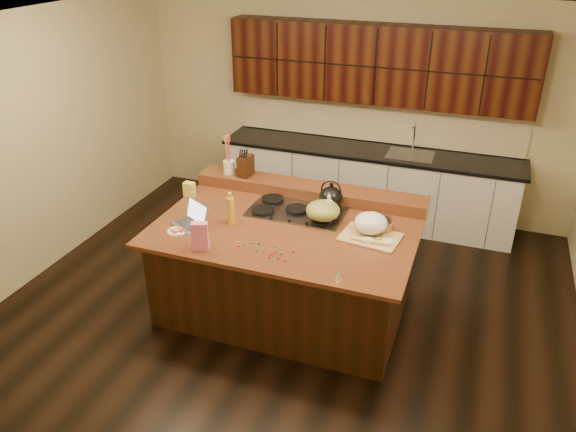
% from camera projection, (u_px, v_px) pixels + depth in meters
% --- Properties ---
extents(room, '(5.52, 5.02, 2.72)m').
position_uv_depth(room, '(286.00, 184.00, 4.99)').
color(room, black).
rests_on(room, ground).
extents(island, '(2.40, 1.60, 0.92)m').
position_uv_depth(island, '(286.00, 268.00, 5.39)').
color(island, black).
rests_on(island, ground).
extents(back_ledge, '(2.40, 0.30, 0.12)m').
position_uv_depth(back_ledge, '(310.00, 190.00, 5.74)').
color(back_ledge, black).
rests_on(back_ledge, island).
extents(cooktop, '(0.92, 0.52, 0.05)m').
position_uv_depth(cooktop, '(297.00, 211.00, 5.43)').
color(cooktop, gray).
rests_on(cooktop, island).
extents(back_counter, '(3.70, 0.66, 2.40)m').
position_uv_depth(back_counter, '(371.00, 145.00, 6.92)').
color(back_counter, silver).
rests_on(back_counter, ground).
extents(kettle, '(0.27, 0.27, 0.21)m').
position_uv_depth(kettle, '(331.00, 197.00, 5.38)').
color(kettle, black).
rests_on(kettle, cooktop).
extents(green_bowl, '(0.33, 0.33, 0.17)m').
position_uv_depth(green_bowl, '(323.00, 210.00, 5.17)').
color(green_bowl, olive).
rests_on(green_bowl, cooktop).
extents(laptop, '(0.39, 0.36, 0.21)m').
position_uv_depth(laptop, '(192.00, 219.00, 5.19)').
color(laptop, '#B7B7BC').
rests_on(laptop, island).
extents(oil_bottle, '(0.09, 0.09, 0.27)m').
position_uv_depth(oil_bottle, '(231.00, 211.00, 5.16)').
color(oil_bottle, gold).
rests_on(oil_bottle, island).
extents(vinegar_bottle, '(0.07, 0.07, 0.25)m').
position_uv_depth(vinegar_bottle, '(329.00, 213.00, 5.15)').
color(vinegar_bottle, silver).
rests_on(vinegar_bottle, island).
extents(wooden_tray, '(0.56, 0.44, 0.21)m').
position_uv_depth(wooden_tray, '(371.00, 226.00, 4.98)').
color(wooden_tray, tan).
rests_on(wooden_tray, island).
extents(ramekin_a, '(0.11, 0.11, 0.04)m').
position_uv_depth(ramekin_a, '(367.00, 242.00, 4.88)').
color(ramekin_a, white).
rests_on(ramekin_a, island).
extents(ramekin_b, '(0.11, 0.11, 0.04)m').
position_uv_depth(ramekin_b, '(388.00, 243.00, 4.86)').
color(ramekin_b, white).
rests_on(ramekin_b, island).
extents(ramekin_c, '(0.11, 0.11, 0.04)m').
position_uv_depth(ramekin_c, '(368.00, 232.00, 5.04)').
color(ramekin_c, white).
rests_on(ramekin_c, island).
extents(strainer_bowl, '(0.30, 0.30, 0.09)m').
position_uv_depth(strainer_bowl, '(379.00, 226.00, 5.09)').
color(strainer_bowl, '#996B3F').
rests_on(strainer_bowl, island).
extents(kitchen_timer, '(0.10, 0.10, 0.07)m').
position_uv_depth(kitchen_timer, '(339.00, 273.00, 4.41)').
color(kitchen_timer, silver).
rests_on(kitchen_timer, island).
extents(pink_bag, '(0.15, 0.12, 0.26)m').
position_uv_depth(pink_bag, '(200.00, 236.00, 4.75)').
color(pink_bag, pink).
rests_on(pink_bag, island).
extents(candy_plate, '(0.21, 0.21, 0.01)m').
position_uv_depth(candy_plate, '(177.00, 231.00, 5.08)').
color(candy_plate, white).
rests_on(candy_plate, island).
extents(package_box, '(0.12, 0.09, 0.15)m').
position_uv_depth(package_box, '(189.00, 189.00, 5.72)').
color(package_box, '#EEDC54').
rests_on(package_box, island).
extents(utensil_crock, '(0.14, 0.14, 0.14)m').
position_uv_depth(utensil_crock, '(229.00, 167.00, 5.95)').
color(utensil_crock, white).
rests_on(utensil_crock, back_ledge).
extents(knife_block, '(0.13, 0.19, 0.22)m').
position_uv_depth(knife_block, '(246.00, 166.00, 5.88)').
color(knife_block, black).
rests_on(knife_block, back_ledge).
extents(gumdrop_0, '(0.02, 0.02, 0.02)m').
position_uv_depth(gumdrop_0, '(293.00, 252.00, 4.76)').
color(gumdrop_0, red).
rests_on(gumdrop_0, island).
extents(gumdrop_1, '(0.02, 0.02, 0.02)m').
position_uv_depth(gumdrop_1, '(281.00, 254.00, 4.73)').
color(gumdrop_1, '#198C26').
rests_on(gumdrop_1, island).
extents(gumdrop_2, '(0.02, 0.02, 0.02)m').
position_uv_depth(gumdrop_2, '(285.00, 261.00, 4.63)').
color(gumdrop_2, red).
rests_on(gumdrop_2, island).
extents(gumdrop_3, '(0.02, 0.02, 0.02)m').
position_uv_depth(gumdrop_3, '(244.00, 244.00, 4.86)').
color(gumdrop_3, '#198C26').
rests_on(gumdrop_3, island).
extents(gumdrop_4, '(0.02, 0.02, 0.02)m').
position_uv_depth(gumdrop_4, '(269.00, 257.00, 4.68)').
color(gumdrop_4, red).
rests_on(gumdrop_4, island).
extents(gumdrop_5, '(0.02, 0.02, 0.02)m').
position_uv_depth(gumdrop_5, '(273.00, 260.00, 4.64)').
color(gumdrop_5, '#198C26').
rests_on(gumdrop_5, island).
extents(gumdrop_6, '(0.02, 0.02, 0.02)m').
position_uv_depth(gumdrop_6, '(239.00, 246.00, 4.84)').
color(gumdrop_6, red).
rests_on(gumdrop_6, island).
extents(gumdrop_7, '(0.02, 0.02, 0.02)m').
position_uv_depth(gumdrop_7, '(251.00, 243.00, 4.89)').
color(gumdrop_7, '#198C26').
rests_on(gumdrop_7, island).
extents(gumdrop_8, '(0.02, 0.02, 0.02)m').
position_uv_depth(gumdrop_8, '(274.00, 252.00, 4.75)').
color(gumdrop_8, red).
rests_on(gumdrop_8, island).
extents(gumdrop_9, '(0.02, 0.02, 0.02)m').
position_uv_depth(gumdrop_9, '(259.00, 243.00, 4.88)').
color(gumdrop_9, '#198C26').
rests_on(gumdrop_9, island).
extents(gumdrop_10, '(0.02, 0.02, 0.02)m').
position_uv_depth(gumdrop_10, '(271.00, 254.00, 4.72)').
color(gumdrop_10, red).
rests_on(gumdrop_10, island).
extents(gumdrop_11, '(0.02, 0.02, 0.02)m').
position_uv_depth(gumdrop_11, '(275.00, 246.00, 4.84)').
color(gumdrop_11, '#198C26').
rests_on(gumdrop_11, island).
extents(gumdrop_12, '(0.02, 0.02, 0.02)m').
position_uv_depth(gumdrop_12, '(278.00, 258.00, 4.67)').
color(gumdrop_12, red).
rests_on(gumdrop_12, island).
extents(gumdrop_13, '(0.02, 0.02, 0.02)m').
position_uv_depth(gumdrop_13, '(256.00, 251.00, 4.77)').
color(gumdrop_13, '#198C26').
rests_on(gumdrop_13, island).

